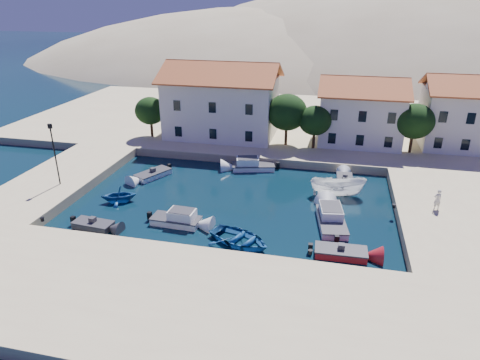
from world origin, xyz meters
name	(u,v)px	position (x,y,z in m)	size (l,w,h in m)	color
ground	(203,258)	(0.00, 0.00, 0.00)	(400.00, 400.00, 0.00)	black
quay_south	(174,303)	(0.00, -6.00, 0.50)	(52.00, 12.00, 1.00)	#CEB78D
quay_east	(463,220)	(20.50, 10.00, 0.50)	(11.00, 20.00, 1.00)	#CEB78D
quay_west	(60,180)	(-19.00, 10.00, 0.50)	(8.00, 20.00, 1.00)	#CEB78D
quay_north	(289,122)	(2.00, 38.00, 0.50)	(80.00, 36.00, 1.00)	#CEB78D
hills	(370,128)	(20.64, 123.62, -23.40)	(254.00, 176.00, 99.00)	tan
building_left	(222,98)	(-6.00, 28.00, 5.94)	(14.70, 9.45, 9.70)	white
building_mid	(361,109)	(12.00, 29.00, 5.22)	(10.50, 8.40, 8.30)	white
building_right	(462,111)	(24.00, 30.00, 5.47)	(9.45, 8.40, 8.80)	white
trees	(299,116)	(4.51, 25.46, 4.84)	(37.30, 5.30, 6.45)	#382314
lamppost	(54,149)	(-17.50, 8.00, 4.75)	(0.35, 0.25, 6.22)	black
bollards	(249,224)	(2.80, 3.87, 1.15)	(29.36, 9.56, 0.30)	black
motorboat_grey_sw	(93,225)	(-10.52, 2.22, 0.30)	(3.57, 1.81, 1.25)	#38373D
cabin_cruiser_south	(176,219)	(-3.88, 4.54, 0.48)	(4.39, 2.03, 1.60)	white
rowboat_south	(240,243)	(2.25, 2.73, 0.00)	(3.76, 5.27, 1.09)	#194D8C
motorboat_red_se	(341,253)	(10.23, 2.62, 0.29)	(4.00, 1.89, 1.25)	maroon
cabin_cruiser_east	(331,220)	(9.37, 7.40, 0.48)	(3.06, 5.73, 1.60)	white
boat_east	(337,196)	(9.77, 13.59, 0.00)	(2.06, 5.47, 2.11)	white
motorboat_white_ne	(345,181)	(10.47, 16.94, 0.30)	(1.85, 3.62, 1.25)	white
rowboat_west	(120,202)	(-10.84, 7.49, 0.00)	(2.87, 3.32, 1.75)	#194D8C
motorboat_white_west	(153,174)	(-10.16, 14.03, 0.29)	(3.43, 4.45, 1.25)	white
cabin_cruiser_north	(253,165)	(0.18, 18.72, 0.48)	(5.19, 3.19, 1.60)	white
pedestrian	(437,200)	(18.28, 10.51, 1.96)	(0.70, 0.46, 1.92)	silver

